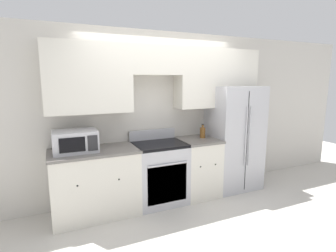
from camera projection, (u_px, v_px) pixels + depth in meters
name	position (u px, v px, depth m)	size (l,w,h in m)	color
ground_plane	(177.00, 208.00, 3.85)	(12.00, 12.00, 0.00)	beige
wall_back	(162.00, 99.00, 4.10)	(8.00, 0.39, 2.60)	beige
lower_cabinets_left	(95.00, 183.00, 3.61)	(1.17, 0.64, 0.93)	silver
lower_cabinets_right	(198.00, 167.00, 4.26)	(0.61, 0.64, 0.93)	silver
oven_range	(159.00, 172.00, 3.99)	(0.76, 0.65, 1.09)	#B7B7BC
refrigerator	(233.00, 138.00, 4.52)	(0.85, 0.74, 1.76)	#B7B7BC
microwave	(75.00, 141.00, 3.43)	(0.56, 0.42, 0.28)	#B7B7BC
bottle	(203.00, 132.00, 4.26)	(0.09, 0.09, 0.23)	brown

